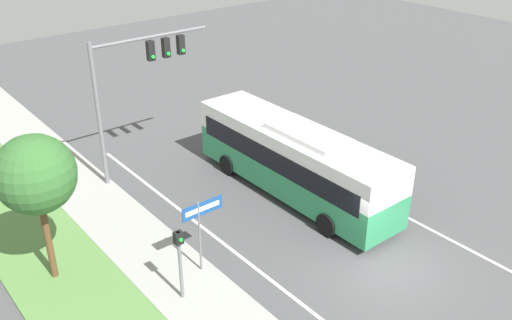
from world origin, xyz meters
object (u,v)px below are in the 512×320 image
(bus, at_px, (294,157))
(pedestrian_signal, at_px, (180,254))
(signal_gantry, at_px, (136,75))
(street_sign, at_px, (201,221))

(bus, bearing_deg, pedestrian_signal, -158.92)
(bus, xyz_separation_m, signal_gantry, (-4.29, 5.99, 3.13))
(signal_gantry, xyz_separation_m, street_sign, (-2.09, -8.15, -2.77))
(bus, xyz_separation_m, street_sign, (-6.37, -2.16, 0.36))
(bus, height_order, pedestrian_signal, bus)
(bus, bearing_deg, signal_gantry, 125.59)
(signal_gantry, distance_m, pedestrian_signal, 10.14)
(bus, bearing_deg, street_sign, -161.31)
(signal_gantry, relative_size, street_sign, 2.28)
(bus, relative_size, street_sign, 3.63)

